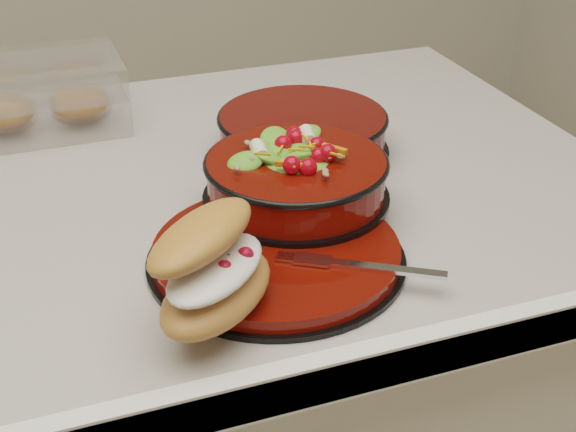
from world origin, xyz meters
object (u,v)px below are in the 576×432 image
object	(u,v)px
dinner_plate	(277,254)
pastry_box	(41,95)
salad_bowl	(296,172)
fork	(364,266)
croissant	(214,268)
extra_bowl	(302,132)

from	to	relation	value
dinner_plate	pastry_box	distance (m)	0.48
salad_bowl	fork	size ratio (longest dim) A/B	1.55
dinner_plate	croissant	world-z (taller)	croissant
croissant	fork	bearing A→B (deg)	-40.47
dinner_plate	salad_bowl	distance (m)	0.11
fork	dinner_plate	bearing A→B (deg)	76.61
fork	pastry_box	bearing A→B (deg)	58.83
dinner_plate	croissant	xyz separation A→B (m)	(-0.09, -0.08, 0.05)
croissant	extra_bowl	distance (m)	0.37
fork	extra_bowl	bearing A→B (deg)	22.37
dinner_plate	pastry_box	xyz separation A→B (m)	(-0.19, 0.44, 0.03)
fork	extra_bowl	world-z (taller)	extra_bowl
dinner_plate	extra_bowl	distance (m)	0.26
fork	salad_bowl	bearing A→B (deg)	37.02
salad_bowl	pastry_box	bearing A→B (deg)	124.52
dinner_plate	salad_bowl	size ratio (longest dim) A/B	1.27
salad_bowl	extra_bowl	world-z (taller)	salad_bowl
pastry_box	extra_bowl	world-z (taller)	pastry_box
croissant	extra_bowl	xyz separation A→B (m)	(0.20, 0.31, -0.03)
dinner_plate	fork	xyz separation A→B (m)	(0.07, -0.07, 0.01)
salad_bowl	pastry_box	distance (m)	0.43
pastry_box	dinner_plate	bearing A→B (deg)	-66.76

